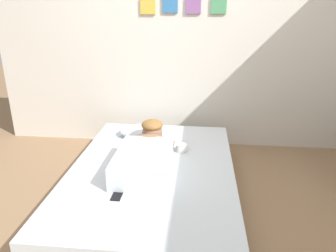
{
  "coord_description": "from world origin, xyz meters",
  "views": [
    {
      "loc": [
        0.21,
        -2.19,
        1.54
      ],
      "look_at": [
        -0.06,
        0.46,
        0.55
      ],
      "focal_mm": 34.31,
      "sensor_mm": 36.0,
      "label": 1
    }
  ],
  "objects": [
    {
      "name": "ground_plane",
      "position": [
        0.0,
        0.0,
        0.0
      ],
      "size": [
        12.41,
        12.41,
        0.0
      ],
      "primitive_type": "plane",
      "color": "#8C6B4C"
    },
    {
      "name": "back_wall",
      "position": [
        -0.0,
        1.42,
        1.25
      ],
      "size": [
        4.2,
        0.12,
        2.5
      ],
      "color": "silver",
      "rests_on": "ground"
    },
    {
      "name": "bed",
      "position": [
        -0.16,
        0.15,
        0.15
      ],
      "size": [
        1.37,
        2.04,
        0.3
      ],
      "color": "gray",
      "rests_on": "ground"
    },
    {
      "name": "pillow",
      "position": [
        -0.33,
        0.8,
        0.35
      ],
      "size": [
        0.52,
        0.32,
        0.11
      ],
      "primitive_type": "ellipsoid",
      "color": "silver",
      "rests_on": "bed"
    },
    {
      "name": "person_lying",
      "position": [
        -0.21,
        0.19,
        0.4
      ],
      "size": [
        0.43,
        0.92,
        0.27
      ],
      "color": "silver",
      "rests_on": "bed"
    },
    {
      "name": "coffee_cup",
      "position": [
        0.06,
        0.47,
        0.33
      ],
      "size": [
        0.12,
        0.09,
        0.07
      ],
      "color": "white",
      "rests_on": "bed"
    },
    {
      "name": "cell_phone",
      "position": [
        -0.34,
        -0.3,
        0.3
      ],
      "size": [
        0.07,
        0.14,
        0.01
      ],
      "primitive_type": "cube",
      "color": "black",
      "rests_on": "bed"
    }
  ]
}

